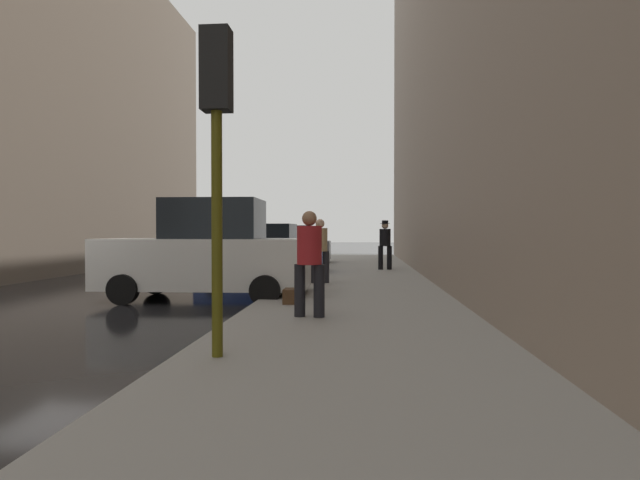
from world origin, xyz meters
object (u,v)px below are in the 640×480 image
Objects in this scene: fire_hydrant at (304,268)px; pedestrian_with_fedora at (385,242)px; parked_gray_coupe at (284,247)px; pedestrian_in_tan_coat at (320,247)px; parked_blue_sedan at (262,251)px; parked_white_van at (208,254)px; duffel_bag at (292,296)px; traffic_light at (217,120)px; pedestrian_in_red_jacket at (309,258)px.

fire_hydrant is 4.80m from pedestrian_with_fedora.
parked_gray_coupe is 8.12m from fire_hydrant.
parked_blue_sedan is at bearing 121.89° from pedestrian_in_tan_coat.
parked_gray_coupe is 2.39× the size of pedestrian_with_fedora.
parked_white_van is 10.56× the size of duffel_bag.
duffel_bag is at bearing -80.43° from parked_gray_coupe.
fire_hydrant is at bearing 90.33° from traffic_light.
pedestrian_in_tan_coat reaches higher than parked_blue_sedan.
traffic_light is at bearing -80.98° from parked_blue_sedan.
parked_gray_coupe is at bearing 138.05° from pedestrian_with_fedora.
parked_white_van reaches higher than duffel_bag.
parked_blue_sedan is 4.44m from pedestrian_with_fedora.
fire_hydrant is 0.40× the size of pedestrian_with_fedora.
traffic_light is 8.12m from pedestrian_in_tan_coat.
parked_white_van is 3.68m from fire_hydrant.
parked_blue_sedan is at bearing -165.55° from pedestrian_with_fedora.
duffel_bag is (2.11, -1.46, -0.74)m from parked_white_van.
pedestrian_in_red_jacket is at bearing -48.60° from parked_white_van.
pedestrian_with_fedora is (1.69, 10.17, 0.03)m from pedestrian_in_red_jacket.
parked_blue_sedan is 3.48m from fire_hydrant.
pedestrian_in_tan_coat is at bearing -56.43° from fire_hydrant.
traffic_light is (1.85, -16.64, 1.91)m from parked_gray_coupe.
parked_gray_coupe is 1.18× the size of traffic_light.
parked_gray_coupe is 16.85m from traffic_light.
pedestrian_with_fedora is (2.43, 12.78, -1.62)m from traffic_light.
pedestrian_in_tan_coat is at bearing -111.99° from pedestrian_with_fedora.
parked_white_van is at bearing 108.43° from traffic_light.
pedestrian_with_fedora is at bearing 58.52° from fire_hydrant.
parked_white_van is 8.40m from pedestrian_with_fedora.
pedestrian_with_fedora is 1.04× the size of pedestrian_in_tan_coat.
fire_hydrant is at bearing 97.43° from pedestrian_in_red_jacket.
pedestrian_in_red_jacket is at bearing -71.88° from duffel_bag.
pedestrian_with_fedora is (4.29, -3.85, 0.29)m from parked_gray_coupe.
fire_hydrant is at bearing -121.48° from pedestrian_with_fedora.
duffel_bag is (-2.17, -8.68, -0.85)m from pedestrian_with_fedora.
duffel_bag is (-0.49, 1.49, -0.81)m from pedestrian_in_red_jacket.
parked_white_van is 1.29× the size of traffic_light.
fire_hydrant is at bearing 60.30° from parked_white_van.
pedestrian_in_red_jacket reaches higher than duffel_bag.
pedestrian_with_fedora is at bearing 14.45° from parked_blue_sedan.
pedestrian_with_fedora is at bearing 79.22° from traffic_light.
parked_white_van is at bearing -134.51° from pedestrian_in_tan_coat.
parked_white_van is at bearing -119.70° from fire_hydrant.
parked_white_van is 1.09× the size of parked_blue_sedan.
pedestrian_in_red_jacket is 1.00× the size of pedestrian_in_tan_coat.
parked_white_van is 6.60× the size of fire_hydrant.
parked_gray_coupe is at bearing 90.00° from parked_white_van.
pedestrian_in_red_jacket is at bearing -87.08° from pedestrian_in_tan_coat.
pedestrian_with_fedora is at bearing -41.95° from parked_gray_coupe.
traffic_light is at bearing -93.64° from duffel_bag.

